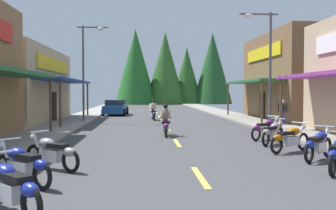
# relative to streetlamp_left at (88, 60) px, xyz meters

# --- Properties ---
(ground) EXTENTS (10.17, 80.30, 0.10)m
(ground) POSITION_rel_streetlamp_left_xyz_m (5.18, 0.80, -4.34)
(ground) COLOR #424244
(sidewalk_left) EXTENTS (2.62, 80.30, 0.12)m
(sidewalk_left) POSITION_rel_streetlamp_left_xyz_m (-1.22, 0.80, -4.23)
(sidewalk_left) COLOR #9E9991
(sidewalk_left) RESTS_ON ground
(sidewalk_right) EXTENTS (2.62, 80.30, 0.12)m
(sidewalk_right) POSITION_rel_streetlamp_left_xyz_m (11.57, 0.80, -4.23)
(sidewalk_right) COLOR gray
(sidewalk_right) RESTS_ON ground
(centerline_dashes) EXTENTS (0.16, 53.44, 0.01)m
(centerline_dashes) POSITION_rel_streetlamp_left_xyz_m (5.18, 3.19, -4.28)
(centerline_dashes) COLOR #E0C64C
(centerline_dashes) RESTS_ON ground
(storefront_right_far) EXTENTS (8.38, 10.97, 6.47)m
(storefront_right_far) POSITION_rel_streetlamp_left_xyz_m (16.14, 1.84, -1.05)
(storefront_right_far) COLOR brown
(storefront_right_far) RESTS_ON ground
(streetlamp_left) EXTENTS (2.12, 0.30, 6.65)m
(streetlamp_left) POSITION_rel_streetlamp_left_xyz_m (0.00, 0.00, 0.00)
(streetlamp_left) COLOR #474C51
(streetlamp_left) RESTS_ON ground
(streetlamp_right) EXTENTS (2.12, 0.30, 6.41)m
(streetlamp_right) POSITION_rel_streetlamp_left_xyz_m (10.35, -6.22, -0.13)
(streetlamp_right) COLOR #474C51
(streetlamp_right) RESTS_ON ground
(motorcycle_parked_right_2) EXTENTS (1.61, 1.56, 1.04)m
(motorcycle_parked_right_2) POSITION_rel_streetlamp_left_xyz_m (9.21, -14.96, -3.80)
(motorcycle_parked_right_2) COLOR black
(motorcycle_parked_right_2) RESTS_ON ground
(motorcycle_parked_right_3) EXTENTS (1.87, 1.22, 1.04)m
(motorcycle_parked_right_3) POSITION_rel_streetlamp_left_xyz_m (8.92, -13.41, -3.80)
(motorcycle_parked_right_3) COLOR black
(motorcycle_parked_right_3) RESTS_ON ground
(motorcycle_parked_right_4) EXTENTS (1.49, 1.67, 1.04)m
(motorcycle_parked_right_4) POSITION_rel_streetlamp_left_xyz_m (9.00, -11.46, -3.80)
(motorcycle_parked_right_4) COLOR black
(motorcycle_parked_right_4) RESTS_ON ground
(motorcycle_parked_right_5) EXTENTS (1.79, 1.34, 1.04)m
(motorcycle_parked_right_5) POSITION_rel_streetlamp_left_xyz_m (9.22, -9.94, -3.80)
(motorcycle_parked_right_5) COLOR black
(motorcycle_parked_right_5) RESTS_ON ground
(motorcycle_parked_left_0) EXTENTS (1.56, 1.61, 1.04)m
(motorcycle_parked_left_0) POSITION_rel_streetlamp_left_xyz_m (1.47, -19.68, -3.80)
(motorcycle_parked_left_0) COLOR black
(motorcycle_parked_left_0) RESTS_ON ground
(motorcycle_parked_left_1) EXTENTS (1.71, 1.44, 1.04)m
(motorcycle_parked_left_1) POSITION_rel_streetlamp_left_xyz_m (1.03, -17.63, -3.80)
(motorcycle_parked_left_1) COLOR black
(motorcycle_parked_left_1) RESTS_ON ground
(motorcycle_parked_left_2) EXTENTS (1.76, 1.38, 1.04)m
(motorcycle_parked_left_2) POSITION_rel_streetlamp_left_xyz_m (1.30, -15.92, -3.80)
(motorcycle_parked_left_2) COLOR black
(motorcycle_parked_left_2) RESTS_ON ground
(rider_cruising_lead) EXTENTS (0.60, 2.14, 1.57)m
(rider_cruising_lead) POSITION_rel_streetlamp_left_xyz_m (4.86, -8.17, -3.63)
(rider_cruising_lead) COLOR black
(rider_cruising_lead) RESTS_ON ground
(rider_cruising_trailing) EXTENTS (0.60, 2.14, 1.57)m
(rider_cruising_trailing) POSITION_rel_streetlamp_left_xyz_m (4.55, 1.98, -3.63)
(rider_cruising_trailing) COLOR black
(rider_cruising_trailing) RESTS_ON ground
(pedestrian_by_shop) EXTENTS (0.34, 0.56, 1.58)m
(pedestrian_by_shop) POSITION_rel_streetlamp_left_xyz_m (12.20, -1.69, -3.38)
(pedestrian_by_shop) COLOR #333F8C
(pedestrian_by_shop) RESTS_ON ground
(pedestrian_browsing) EXTENTS (0.53, 0.38, 1.65)m
(pedestrian_browsing) POSITION_rel_streetlamp_left_xyz_m (12.30, -3.74, -3.33)
(pedestrian_browsing) COLOR #333F8C
(pedestrian_browsing) RESTS_ON ground
(parked_car_curbside) EXTENTS (2.23, 4.38, 1.40)m
(parked_car_curbside) POSITION_rel_streetlamp_left_xyz_m (1.29, 8.28, -3.60)
(parked_car_curbside) COLOR #1E4C8C
(parked_car_curbside) RESTS_ON ground
(treeline_backdrop) EXTENTS (20.69, 8.75, 12.82)m
(treeline_backdrop) POSITION_rel_streetlamp_left_xyz_m (9.12, 39.53, 1.84)
(treeline_backdrop) COLOR #215F23
(treeline_backdrop) RESTS_ON ground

